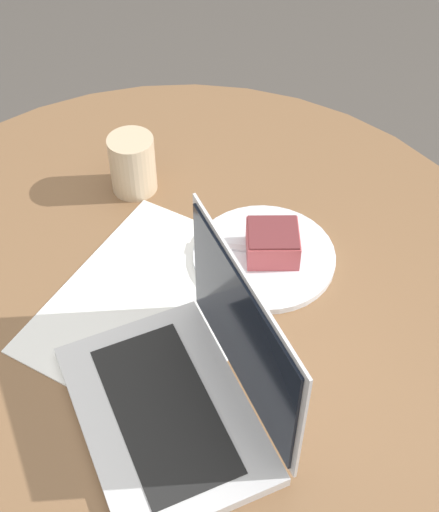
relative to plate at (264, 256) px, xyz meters
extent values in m
plane|color=#4C4742|center=(0.07, -0.14, -0.77)|extent=(12.00, 12.00, 0.00)
cylinder|color=brown|center=(0.07, -0.14, -0.76)|extent=(0.54, 0.54, 0.02)
cylinder|color=brown|center=(0.07, -0.14, -0.39)|extent=(0.12, 0.12, 0.71)
cylinder|color=brown|center=(0.07, -0.14, -0.02)|extent=(1.15, 1.15, 0.03)
cube|color=#472D1E|center=(-0.40, -0.60, -0.55)|extent=(0.05, 0.05, 0.43)
cube|color=white|center=(0.10, -0.17, 0.00)|extent=(0.47, 0.44, 0.00)
cylinder|color=silver|center=(0.00, 0.00, 0.00)|extent=(0.24, 0.24, 0.01)
cube|color=#B74C51|center=(0.00, 0.01, 0.03)|extent=(0.08, 0.09, 0.05)
cube|color=maroon|center=(0.00, 0.01, 0.06)|extent=(0.08, 0.08, 0.00)
cube|color=silver|center=(-0.01, -0.03, 0.01)|extent=(0.03, 0.17, 0.00)
cube|color=silver|center=(-0.02, -0.10, 0.01)|extent=(0.03, 0.03, 0.00)
cylinder|color=#C6AD89|center=(-0.17, -0.23, 0.05)|extent=(0.08, 0.08, 0.11)
cube|color=silver|center=(0.30, -0.14, 0.00)|extent=(0.38, 0.34, 0.02)
cube|color=black|center=(0.30, -0.14, 0.01)|extent=(0.29, 0.23, 0.00)
cube|color=silver|center=(0.25, -0.03, 0.12)|extent=(0.29, 0.14, 0.22)
cube|color=black|center=(0.25, -0.04, 0.12)|extent=(0.27, 0.14, 0.20)
camera|label=1|loc=(0.80, -0.04, 0.86)|focal=50.00mm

